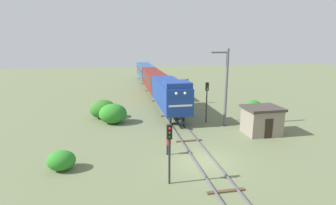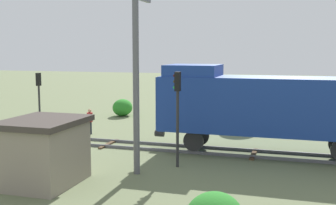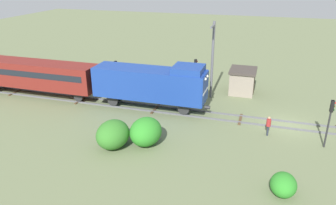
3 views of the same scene
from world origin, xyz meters
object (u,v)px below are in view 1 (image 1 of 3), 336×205
(traffic_signal_mid, at_px, (207,95))
(traffic_signal_far, at_px, (187,87))
(catenary_mast, at_px, (226,86))
(relay_hut, at_px, (262,120))
(locomotive, at_px, (170,93))
(worker_near_track, at_px, (169,143))
(traffic_signal_near, at_px, (169,143))
(passenger_car_trailing, at_px, (145,70))
(passenger_car_leading, at_px, (155,80))

(traffic_signal_mid, bearing_deg, traffic_signal_far, 88.74)
(catenary_mast, relative_size, relay_hut, 2.35)
(locomotive, relative_size, relay_hut, 3.31)
(traffic_signal_far, relative_size, catenary_mast, 0.44)
(worker_near_track, height_order, catenary_mast, catenary_mast)
(worker_near_track, bearing_deg, traffic_signal_near, -155.61)
(traffic_signal_mid, xyz_separation_m, relay_hut, (4.10, -4.56, -1.75))
(passenger_car_trailing, distance_m, worker_near_track, 39.28)
(passenger_car_trailing, height_order, catenary_mast, catenary_mast)
(traffic_signal_near, relative_size, worker_near_track, 2.33)
(catenary_mast, bearing_deg, passenger_car_leading, 105.04)
(traffic_signal_mid, xyz_separation_m, traffic_signal_far, (0.20, 9.12, -0.61))
(traffic_signal_mid, relative_size, catenary_mast, 0.55)
(worker_near_track, xyz_separation_m, relay_hut, (9.90, 3.07, 0.40))
(locomotive, distance_m, catenary_mast, 7.24)
(traffic_signal_mid, bearing_deg, worker_near_track, -127.22)
(relay_hut, bearing_deg, traffic_signal_far, 105.91)
(locomotive, relative_size, traffic_signal_far, 3.21)
(passenger_car_leading, height_order, catenary_mast, catenary_mast)
(passenger_car_leading, relative_size, traffic_signal_near, 3.53)
(passenger_car_trailing, xyz_separation_m, worker_near_track, (-2.40, -39.18, -1.53))
(traffic_signal_far, xyz_separation_m, worker_near_track, (-6.00, -16.75, -1.53))
(catenary_mast, height_order, relay_hut, catenary_mast)
(traffic_signal_far, bearing_deg, passenger_car_leading, 114.71)
(locomotive, xyz_separation_m, traffic_signal_mid, (3.40, -3.61, 0.36))
(locomotive, bearing_deg, traffic_signal_mid, -46.70)
(passenger_car_trailing, bearing_deg, traffic_signal_mid, -83.85)
(passenger_car_leading, relative_size, worker_near_track, 8.24)
(traffic_signal_near, distance_m, catenary_mast, 13.41)
(passenger_car_leading, bearing_deg, traffic_signal_mid, -78.65)
(passenger_car_trailing, distance_m, traffic_signal_near, 43.65)
(worker_near_track, bearing_deg, traffic_signal_far, 15.10)
(traffic_signal_far, bearing_deg, worker_near_track, -109.70)
(catenary_mast, bearing_deg, passenger_car_trailing, 98.52)
(passenger_car_leading, distance_m, traffic_signal_mid, 17.29)
(traffic_signal_near, bearing_deg, passenger_car_leading, 83.69)
(passenger_car_trailing, xyz_separation_m, catenary_mast, (4.94, -32.99, 1.83))
(traffic_signal_near, distance_m, worker_near_track, 4.77)
(traffic_signal_far, relative_size, worker_near_track, 2.12)
(locomotive, bearing_deg, worker_near_track, -102.05)
(traffic_signal_near, xyz_separation_m, traffic_signal_far, (6.80, 21.11, -0.23))
(passenger_car_trailing, bearing_deg, passenger_car_leading, -90.00)
(traffic_signal_near, bearing_deg, traffic_signal_mid, 61.16)
(relay_hut, bearing_deg, passenger_car_leading, 109.22)
(passenger_car_trailing, relative_size, traffic_signal_mid, 3.08)
(passenger_car_trailing, relative_size, traffic_signal_far, 3.88)
(traffic_signal_near, relative_size, traffic_signal_far, 1.10)
(passenger_car_leading, xyz_separation_m, traffic_signal_far, (3.60, -7.82, 0.00))
(traffic_signal_mid, height_order, worker_near_track, traffic_signal_mid)
(traffic_signal_near, bearing_deg, traffic_signal_far, 72.14)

